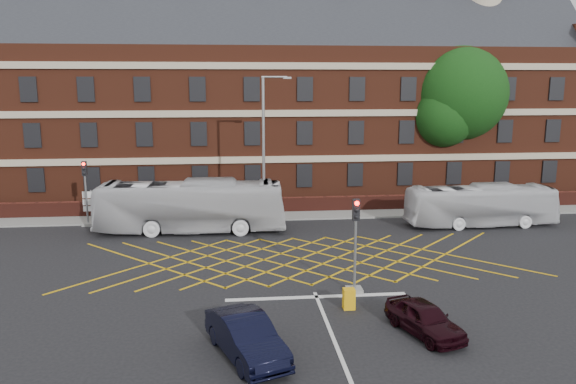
{
  "coord_description": "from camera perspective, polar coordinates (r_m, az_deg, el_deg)",
  "views": [
    {
      "loc": [
        -3.61,
        -26.56,
        9.24
      ],
      "look_at": [
        -0.75,
        1.5,
        3.76
      ],
      "focal_mm": 35.0,
      "sensor_mm": 36.0,
      "label": 1
    }
  ],
  "objects": [
    {
      "name": "car_maroon",
      "position": [
        22.04,
        13.71,
        -12.36
      ],
      "size": [
        2.54,
        3.91,
        1.24
      ],
      "primitive_type": "imported",
      "rotation": [
        0.0,
        0.0,
        0.32
      ],
      "color": "black",
      "rests_on": "ground"
    },
    {
      "name": "deciduous_tree",
      "position": [
        47.34,
        16.92,
        8.87
      ],
      "size": [
        7.71,
        7.53,
        12.17
      ],
      "color": "black",
      "rests_on": "ground"
    },
    {
      "name": "traffic_light_near",
      "position": [
        25.21,
        6.83,
        -6.33
      ],
      "size": [
        0.7,
        0.7,
        4.27
      ],
      "color": "slate",
      "rests_on": "ground"
    },
    {
      "name": "victorian_building",
      "position": [
        48.73,
        -1.29,
        9.35
      ],
      "size": [
        51.0,
        12.17,
        20.4
      ],
      "color": "#572516",
      "rests_on": "ground"
    },
    {
      "name": "bus_right",
      "position": [
        38.85,
        19.0,
        -1.3
      ],
      "size": [
        9.86,
        2.49,
        2.73
      ],
      "primitive_type": "imported",
      "rotation": [
        0.0,
        0.0,
        1.59
      ],
      "color": "silver",
      "rests_on": "ground"
    },
    {
      "name": "traffic_light_far",
      "position": [
        38.98,
        -19.8,
        -0.71
      ],
      "size": [
        0.7,
        0.7,
        4.27
      ],
      "color": "slate",
      "rests_on": "ground"
    },
    {
      "name": "stop_line",
      "position": [
        25.1,
        2.91,
        -10.59
      ],
      "size": [
        8.0,
        0.3,
        0.02
      ],
      "primitive_type": "cube",
      "color": "silver",
      "rests_on": "ground"
    },
    {
      "name": "far_pavement",
      "position": [
        39.81,
        -0.45,
        -2.33
      ],
      "size": [
        60.0,
        3.0,
        0.12
      ],
      "primitive_type": "cube",
      "color": "slate",
      "rests_on": "ground"
    },
    {
      "name": "street_lamp",
      "position": [
        35.77,
        -2.37,
        1.58
      ],
      "size": [
        2.25,
        1.0,
        9.67
      ],
      "color": "slate",
      "rests_on": "ground"
    },
    {
      "name": "boundary_wall",
      "position": [
        40.67,
        -0.59,
        -1.33
      ],
      "size": [
        56.0,
        0.5,
        1.1
      ],
      "primitive_type": "cube",
      "color": "#4B1B14",
      "rests_on": "ground"
    },
    {
      "name": "bus_left",
      "position": [
        35.74,
        -9.82,
        -1.43
      ],
      "size": [
        11.94,
        3.32,
        3.29
      ],
      "primitive_type": "imported",
      "rotation": [
        0.0,
        0.0,
        1.52
      ],
      "color": "silver",
      "rests_on": "ground"
    },
    {
      "name": "car_navy",
      "position": [
        19.85,
        -4.26,
        -14.44
      ],
      "size": [
        3.01,
        4.65,
        1.45
      ],
      "primitive_type": "imported",
      "rotation": [
        0.0,
        0.0,
        0.37
      ],
      "color": "black",
      "rests_on": "ground"
    },
    {
      "name": "ground",
      "position": [
        28.36,
        1.83,
        -8.02
      ],
      "size": [
        120.0,
        120.0,
        0.0
      ],
      "primitive_type": "plane",
      "color": "black",
      "rests_on": "ground"
    },
    {
      "name": "box_junction_hatching",
      "position": [
        30.24,
        1.33,
        -6.78
      ],
      "size": [
        8.22,
        8.22,
        0.02
      ],
      "primitive_type": "cube",
      "rotation": [
        0.0,
        0.0,
        0.79
      ],
      "color": "#CC990C",
      "rests_on": "ground"
    },
    {
      "name": "direction_signs",
      "position": [
        39.86,
        -19.35,
        -1.0
      ],
      "size": [
        1.1,
        0.16,
        2.2
      ],
      "color": "gray",
      "rests_on": "ground"
    },
    {
      "name": "centre_line",
      "position": [
        19.3,
        5.96,
        -17.63
      ],
      "size": [
        0.15,
        14.0,
        0.02
      ],
      "primitive_type": "cube",
      "color": "silver",
      "rests_on": "ground"
    },
    {
      "name": "utility_cabinet",
      "position": [
        23.86,
        6.2,
        -10.73
      ],
      "size": [
        0.48,
        0.43,
        0.87
      ],
      "primitive_type": "cube",
      "color": "#E7A60D",
      "rests_on": "ground"
    }
  ]
}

